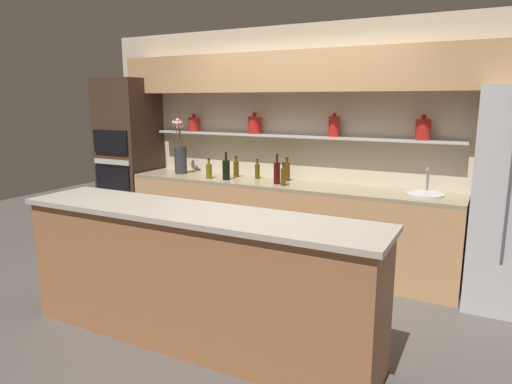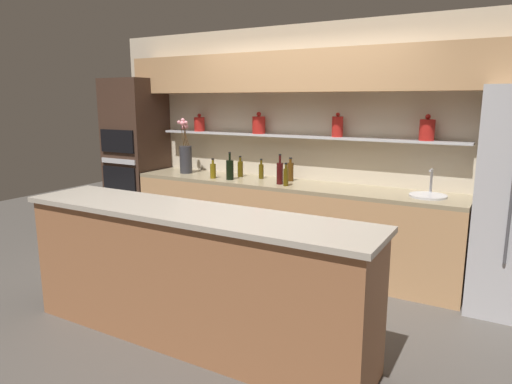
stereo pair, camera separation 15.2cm
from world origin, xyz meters
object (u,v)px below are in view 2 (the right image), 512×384
(bottle_oil_4, at_px, (286,176))
(bottle_oil_6, at_px, (261,171))
(bottle_oil_5, at_px, (213,171))
(bottle_spirit_1, at_px, (290,171))
(sink_fixture, at_px, (428,194))
(flower_vase, at_px, (186,156))
(bottle_wine_2, at_px, (230,169))
(oven_tower, at_px, (137,160))
(bottle_oil_3, at_px, (240,168))
(bottle_wine_0, at_px, (280,173))

(bottle_oil_4, relative_size, bottle_oil_6, 1.07)
(bottle_oil_5, height_order, bottle_oil_6, same)
(bottle_spirit_1, relative_size, bottle_oil_6, 1.15)
(sink_fixture, bearing_deg, flower_vase, -179.87)
(bottle_oil_5, bearing_deg, bottle_oil_6, 26.87)
(bottle_spirit_1, height_order, bottle_oil_4, bottle_spirit_1)
(flower_vase, relative_size, bottle_wine_2, 2.14)
(flower_vase, bearing_deg, bottle_spirit_1, 5.56)
(oven_tower, distance_m, bottle_oil_4, 2.25)
(bottle_spirit_1, distance_m, bottle_oil_3, 0.63)
(bottle_oil_5, bearing_deg, flower_vase, 163.66)
(flower_vase, xyz_separation_m, bottle_oil_3, (0.72, 0.10, -0.11))
(bottle_wine_0, height_order, bottle_wine_2, bottle_wine_0)
(bottle_oil_3, bearing_deg, bottle_oil_6, 0.29)
(oven_tower, relative_size, bottle_spirit_1, 7.92)
(oven_tower, bearing_deg, bottle_wine_0, -2.54)
(bottle_wine_0, distance_m, bottle_oil_3, 0.65)
(bottle_wine_0, xyz_separation_m, bottle_oil_4, (0.10, -0.06, -0.02))
(bottle_wine_2, bearing_deg, oven_tower, 175.48)
(flower_vase, height_order, bottle_spirit_1, flower_vase)
(oven_tower, xyz_separation_m, bottle_wine_2, (1.53, -0.12, 0.00))
(sink_fixture, xyz_separation_m, bottle_oil_4, (-1.39, -0.17, 0.08))
(bottle_wine_2, bearing_deg, bottle_oil_5, -174.02)
(oven_tower, xyz_separation_m, bottle_oil_5, (1.31, -0.14, -0.02))
(flower_vase, xyz_separation_m, bottle_wine_0, (1.34, -0.10, -0.09))
(flower_vase, bearing_deg, bottle_wine_0, -4.29)
(bottle_wine_0, relative_size, bottle_wine_2, 1.03)
(bottle_oil_5, relative_size, bottle_oil_6, 1.00)
(bottle_spirit_1, distance_m, bottle_oil_6, 0.35)
(oven_tower, height_order, bottle_oil_5, oven_tower)
(oven_tower, height_order, sink_fixture, oven_tower)
(flower_vase, height_order, bottle_wine_2, flower_vase)
(bottle_oil_5, xyz_separation_m, bottle_oil_6, (0.49, 0.25, 0.00))
(bottle_oil_4, xyz_separation_m, bottle_oil_5, (-0.93, 0.01, -0.01))
(oven_tower, xyz_separation_m, bottle_spirit_1, (2.16, 0.14, -0.00))
(bottle_wine_0, bearing_deg, bottle_oil_5, -176.67)
(bottle_spirit_1, relative_size, bottle_oil_3, 1.07)
(bottle_wine_0, distance_m, bottle_oil_4, 0.12)
(flower_vase, relative_size, sink_fixture, 1.97)
(bottle_wine_0, relative_size, bottle_oil_3, 1.32)
(bottle_wine_2, xyz_separation_m, bottle_oil_6, (0.28, 0.23, -0.02))
(flower_vase, bearing_deg, sink_fixture, 0.13)
(flower_vase, relative_size, bottle_oil_6, 2.94)
(flower_vase, relative_size, bottle_wine_0, 2.08)
(bottle_wine_0, bearing_deg, flower_vase, 175.71)
(bottle_spirit_1, bearing_deg, oven_tower, -176.38)
(bottle_wine_0, xyz_separation_m, bottle_spirit_1, (0.01, 0.23, -0.01))
(sink_fixture, xyz_separation_m, bottle_oil_3, (-2.10, 0.09, 0.08))
(bottle_spirit_1, bearing_deg, sink_fixture, -4.85)
(bottle_wine_0, height_order, bottle_oil_3, bottle_wine_0)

